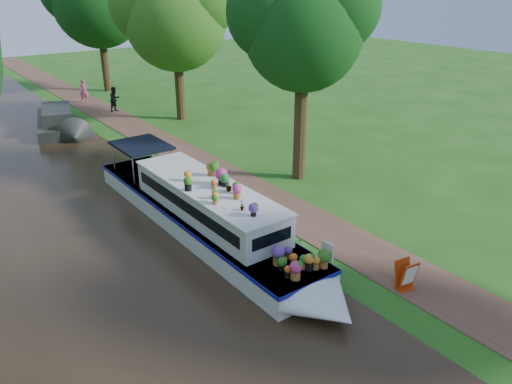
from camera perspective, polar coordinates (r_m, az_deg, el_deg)
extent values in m
plane|color=#1D5114|center=(18.02, 2.02, -3.80)|extent=(100.00, 100.00, 0.00)
cube|color=black|center=(15.48, -15.89, -9.67)|extent=(10.00, 100.00, 0.02)
cube|color=#523526|center=(18.71, 4.90, -2.74)|extent=(2.20, 100.00, 0.03)
cube|color=silver|center=(17.90, -6.80, -2.75)|extent=(2.20, 12.00, 0.75)
cube|color=navy|center=(17.76, -6.85, -1.84)|extent=(2.24, 12.04, 0.12)
cube|color=silver|center=(16.89, -5.57, -0.97)|extent=(1.80, 7.00, 1.05)
cube|color=silver|center=(16.67, -5.65, 0.77)|extent=(1.90, 7.10, 0.06)
cube|color=black|center=(17.30, -3.01, -0.01)|extent=(0.03, 6.40, 0.38)
cube|color=black|center=(16.45, -8.28, -1.51)|extent=(0.03, 6.40, 0.38)
cube|color=black|center=(20.94, -12.98, 5.23)|extent=(1.90, 2.40, 0.10)
cube|color=white|center=(14.38, 8.17, -6.72)|extent=(0.04, 0.45, 0.55)
imported|color=#245416|center=(14.69, -1.61, -1.39)|extent=(0.24, 0.23, 0.38)
imported|color=#245416|center=(16.03, -3.12, 0.69)|extent=(0.26, 0.26, 0.34)
cylinder|color=black|center=(21.62, 5.06, 7.30)|extent=(0.56, 0.56, 4.55)
sphere|color=#0D3411|center=(20.89, 5.46, 17.78)|extent=(4.80, 4.80, 4.80)
sphere|color=#0D3411|center=(20.96, 9.05, 20.26)|extent=(3.60, 3.60, 3.60)
sphere|color=#0D3411|center=(20.93, 2.09, 19.85)|extent=(3.84, 3.84, 3.84)
cylinder|color=black|center=(31.74, -8.71, 11.64)|extent=(0.56, 0.56, 3.85)
sphere|color=#245416|center=(31.19, -9.18, 18.89)|extent=(6.00, 6.00, 6.00)
sphere|color=#245416|center=(31.61, -12.03, 20.38)|extent=(4.80, 4.80, 4.80)
cylinder|color=black|center=(41.43, -16.87, 13.88)|extent=(0.56, 0.56, 4.20)
sphere|color=#0D3411|center=(41.01, -17.62, 19.94)|extent=(6.60, 6.60, 6.60)
cube|color=black|center=(31.86, -21.89, 7.31)|extent=(3.46, 6.41, 0.61)
cube|color=black|center=(31.22, -21.81, 8.29)|extent=(2.40, 3.84, 0.71)
cube|color=#B7340D|center=(15.15, 16.55, -10.41)|extent=(0.54, 0.47, 0.03)
cube|color=#B7340D|center=(14.87, 17.06, -9.20)|extent=(0.57, 0.30, 0.87)
cube|color=#B7340D|center=(14.97, 16.41, -8.88)|extent=(0.57, 0.30, 0.87)
cube|color=white|center=(14.84, 17.18, -9.11)|extent=(0.44, 0.21, 0.60)
imported|color=#E35D9F|center=(37.85, -19.05, 10.88)|extent=(0.68, 0.52, 1.67)
imported|color=black|center=(34.69, -15.83, 10.18)|extent=(0.96, 0.87, 1.62)
imported|color=#21702B|center=(16.39, 4.56, -5.96)|extent=(0.38, 0.33, 0.43)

